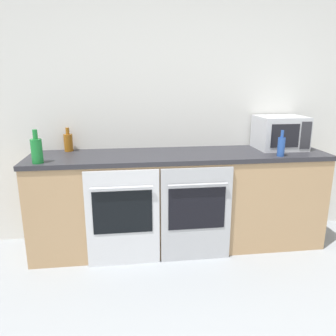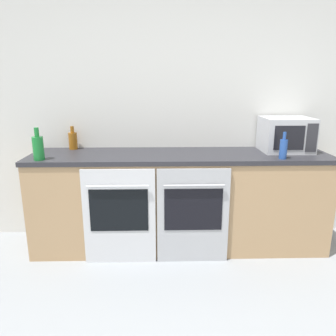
# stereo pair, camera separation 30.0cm
# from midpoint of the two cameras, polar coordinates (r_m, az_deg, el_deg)

# --- Properties ---
(wall_back) EXTENTS (10.00, 0.06, 2.60)m
(wall_back) POSITION_cam_midpoint_polar(r_m,az_deg,el_deg) (3.24, -1.52, 10.63)
(wall_back) COLOR silver
(wall_back) RESTS_ON ground_plane
(counter_back) EXTENTS (2.70, 0.62, 0.90)m
(counter_back) POSITION_cam_midpoint_polar(r_m,az_deg,el_deg) (3.11, -0.79, -5.60)
(counter_back) COLOR tan
(counter_back) RESTS_ON ground_plane
(oven_left) EXTENTS (0.61, 0.06, 0.85)m
(oven_left) POSITION_cam_midpoint_polar(r_m,az_deg,el_deg) (2.81, -10.94, -8.65)
(oven_left) COLOR silver
(oven_left) RESTS_ON ground_plane
(oven_right) EXTENTS (0.61, 0.06, 0.85)m
(oven_right) POSITION_cam_midpoint_polar(r_m,az_deg,el_deg) (2.84, 1.93, -8.15)
(oven_right) COLOR #A8AAAF
(oven_right) RESTS_ON ground_plane
(microwave) EXTENTS (0.44, 0.38, 0.31)m
(microwave) POSITION_cam_midpoint_polar(r_m,az_deg,el_deg) (3.29, 16.48, 5.91)
(microwave) COLOR #B7BABF
(microwave) RESTS_ON counter_back
(bottle_amber) EXTENTS (0.08, 0.08, 0.22)m
(bottle_amber) POSITION_cam_midpoint_polar(r_m,az_deg,el_deg) (3.24, -19.55, 4.27)
(bottle_amber) COLOR #8C5114
(bottle_amber) RESTS_ON counter_back
(bottle_blue) EXTENTS (0.06, 0.06, 0.23)m
(bottle_blue) POSITION_cam_midpoint_polar(r_m,az_deg,el_deg) (2.97, 16.42, 3.66)
(bottle_blue) COLOR #234793
(bottle_blue) RESTS_ON counter_back
(bottle_green) EXTENTS (0.09, 0.09, 0.27)m
(bottle_green) POSITION_cam_midpoint_polar(r_m,az_deg,el_deg) (2.86, -24.74, 2.82)
(bottle_green) COLOR #19722D
(bottle_green) RESTS_ON counter_back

